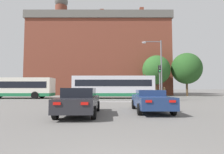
# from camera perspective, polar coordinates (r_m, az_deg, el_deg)

# --- Properties ---
(stop_line_strip) EXTENTS (8.52, 0.30, 0.01)m
(stop_line_strip) POSITION_cam_1_polar(r_m,az_deg,el_deg) (18.93, 0.38, -8.09)
(stop_line_strip) COLOR silver
(stop_line_strip) RESTS_ON ground_plane
(far_pavement) EXTENTS (69.46, 2.50, 0.01)m
(far_pavement) POSITION_cam_1_polar(r_m,az_deg,el_deg) (32.17, 0.27, -6.25)
(far_pavement) COLOR gray
(far_pavement) RESTS_ON ground_plane
(brick_civic_building) EXTENTS (31.10, 13.82, 24.46)m
(brick_civic_building) POSITION_cam_1_polar(r_m,az_deg,el_deg) (42.69, -3.86, 6.52)
(brick_civic_building) COLOR brown
(brick_civic_building) RESTS_ON ground_plane
(car_saloon_left) EXTENTS (2.09, 4.68, 1.49)m
(car_saloon_left) POSITION_cam_1_polar(r_m,az_deg,el_deg) (9.94, -10.36, -7.69)
(car_saloon_left) COLOR #232328
(car_saloon_left) RESTS_ON ground_plane
(car_roadster_right) EXTENTS (2.07, 4.72, 1.35)m
(car_roadster_right) POSITION_cam_1_polar(r_m,az_deg,el_deg) (11.35, 12.60, -7.48)
(car_roadster_right) COLOR navy
(car_roadster_right) RESTS_ON ground_plane
(bus_crossing_lead) EXTENTS (11.44, 2.76, 3.18)m
(bus_crossing_lead) POSITION_cam_1_polar(r_m,az_deg,el_deg) (25.04, 0.54, -3.10)
(bus_crossing_lead) COLOR silver
(bus_crossing_lead) RESTS_ON ground_plane
(bus_crossing_trailing) EXTENTS (10.33, 2.69, 2.93)m
(bus_crossing_trailing) POSITION_cam_1_polar(r_m,az_deg,el_deg) (28.52, -28.59, -3.00)
(bus_crossing_trailing) COLOR silver
(bus_crossing_trailing) RESTS_ON ground_plane
(traffic_light_far_left) EXTENTS (0.26, 0.31, 3.73)m
(traffic_light_far_left) POSITION_cam_1_polar(r_m,az_deg,el_deg) (32.16, -8.95, -1.70)
(traffic_light_far_left) COLOR slate
(traffic_light_far_left) RESTS_ON ground_plane
(traffic_light_far_right) EXTENTS (0.26, 0.31, 3.98)m
(traffic_light_far_right) POSITION_cam_1_polar(r_m,az_deg,el_deg) (32.43, 10.80, -1.42)
(traffic_light_far_right) COLOR slate
(traffic_light_far_right) RESTS_ON ground_plane
(traffic_light_near_right) EXTENTS (0.26, 0.31, 4.06)m
(traffic_light_near_right) POSITION_cam_1_polar(r_m,az_deg,el_deg) (20.45, 15.42, 0.03)
(traffic_light_near_right) COLOR slate
(traffic_light_near_right) RESTS_ON ground_plane
(street_lamp_junction) EXTENTS (2.33, 0.36, 7.10)m
(street_lamp_junction) POSITION_cam_1_polar(r_m,az_deg,el_deg) (21.23, 14.85, 4.33)
(street_lamp_junction) COLOR slate
(street_lamp_junction) RESTS_ON ground_plane
(pedestrian_waiting) EXTENTS (0.46, 0.40, 1.83)m
(pedestrian_waiting) POSITION_cam_1_polar(r_m,az_deg,el_deg) (32.30, -3.96, -4.31)
(pedestrian_waiting) COLOR brown
(pedestrian_waiting) RESTS_ON ground_plane
(pedestrian_walking_east) EXTENTS (0.43, 0.45, 1.70)m
(pedestrian_walking_east) POSITION_cam_1_polar(r_m,az_deg,el_deg) (33.45, 16.83, -4.30)
(pedestrian_walking_east) COLOR black
(pedestrian_walking_east) RESTS_ON ground_plane
(pedestrian_walking_west) EXTENTS (0.25, 0.41, 1.59)m
(pedestrian_walking_west) POSITION_cam_1_polar(r_m,az_deg,el_deg) (31.54, 6.20, -4.62)
(pedestrian_walking_west) COLOR black
(pedestrian_walking_west) RESTS_ON ground_plane
(tree_by_building) EXTENTS (5.46, 5.46, 7.97)m
(tree_by_building) POSITION_cam_1_polar(r_m,az_deg,el_deg) (35.12, 23.24, 2.58)
(tree_by_building) COLOR #4C3823
(tree_by_building) RESTS_ON ground_plane
(tree_kerbside) EXTENTS (5.15, 5.15, 7.58)m
(tree_kerbside) POSITION_cam_1_polar(r_m,az_deg,el_deg) (33.62, 14.37, 2.27)
(tree_kerbside) COLOR #4C3823
(tree_kerbside) RESTS_ON ground_plane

